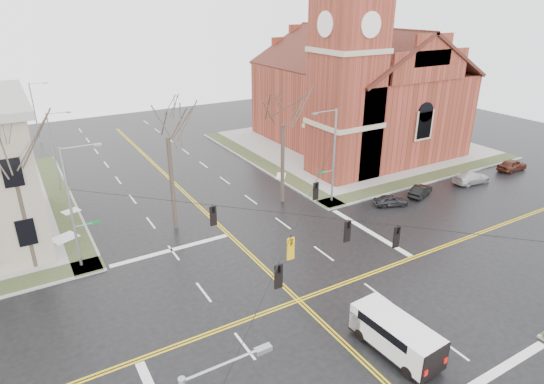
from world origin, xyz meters
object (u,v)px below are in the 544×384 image
streetlight_north_b (36,110)px  parked_car_b (420,191)px  tree_nw_near (167,131)px  parked_car_a (391,200)px  parked_car_c (471,178)px  streetlight_north_a (54,149)px  tree_nw_far (10,156)px  parked_car_d (512,165)px  church (354,83)px  cargo_van (393,332)px  signal_pole_nw (73,205)px  tree_ne (283,120)px  signal_pole_ne (333,154)px

streetlight_north_b → parked_car_b: 50.43m
parked_car_b → tree_nw_near: 25.43m
parked_car_b → tree_nw_near: tree_nw_near is taller
parked_car_a → parked_car_c: size_ratio=0.74×
streetlight_north_a → tree_nw_far: (-3.75, -14.88, 4.11)m
parked_car_d → tree_nw_far: tree_nw_far is taller
parked_car_d → tree_nw_far: bearing=83.4°
church → parked_car_d: size_ratio=6.91×
church → parked_car_d: church is taller
streetlight_north_a → parked_car_a: 33.44m
cargo_van → parked_car_d: cargo_van is taller
signal_pole_nw → parked_car_b: size_ratio=2.59×
tree_nw_near → parked_car_b: bearing=-13.7°
streetlight_north_a → tree_ne: (17.97, -14.15, 3.72)m
signal_pole_ne → tree_nw_near: (-14.74, 2.39, 3.63)m
signal_pole_ne → tree_nw_near: size_ratio=0.76×
streetlight_north_b → cargo_van: (12.64, -54.37, -3.27)m
streetlight_north_b → signal_pole_nw: bearing=-91.0°
church → streetlight_north_b: 42.53m
signal_pole_ne → parked_car_d: size_ratio=2.26×
parked_car_b → tree_nw_near: size_ratio=0.29×
signal_pole_nw → tree_nw_far: (-3.08, 1.62, 3.63)m
cargo_van → parked_car_c: size_ratio=1.25×
parked_car_a → tree_nw_far: tree_nw_far is taller
streetlight_north_b → tree_nw_near: (7.23, -34.11, 4.11)m
signal_pole_nw → parked_car_d: bearing=-4.2°
tree_nw_near → tree_nw_far: bearing=-176.0°
streetlight_north_b → tree_nw_far: size_ratio=0.67×
streetlight_north_b → cargo_van: bearing=-76.9°
streetlight_north_b → tree_ne: (17.97, -34.15, 3.72)m
streetlight_north_a → tree_nw_far: 15.89m
signal_pole_nw → parked_car_c: (38.75, -3.64, -4.32)m
streetlight_north_a → tree_nw_far: size_ratio=0.67×
signal_pole_nw → parked_car_a: bearing=-7.4°
signal_pole_ne → tree_ne: bearing=149.7°
signal_pole_ne → tree_nw_far: size_ratio=0.76×
streetlight_north_a → streetlight_north_b: bearing=90.0°
church → cargo_van: size_ratio=5.06×
parked_car_c → parked_car_b: bearing=93.3°
parked_car_a → parked_car_d: (19.02, 0.12, 0.13)m
streetlight_north_a → signal_pole_ne: bearing=-36.9°
streetlight_north_b → parked_car_a: bearing=-56.5°
signal_pole_nw → parked_car_d: size_ratio=2.26×
streetlight_north_a → parked_car_b: size_ratio=2.30×
tree_nw_near → cargo_van: bearing=-75.1°
tree_nw_near → parked_car_c: bearing=-11.1°
church → tree_ne: church is taller
signal_pole_ne → signal_pole_nw: size_ratio=1.00×
signal_pole_nw → tree_nw_far: tree_nw_far is taller
parked_car_c → streetlight_north_a: bearing=67.7°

